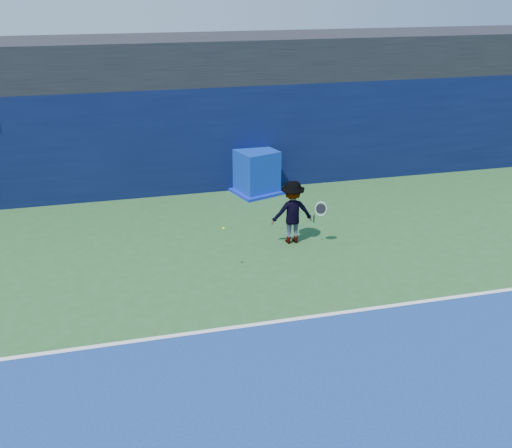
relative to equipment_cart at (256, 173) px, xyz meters
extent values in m
cube|color=white|center=(-1.94, -6.74, -0.56)|extent=(24.00, 0.10, 0.01)
cube|color=black|center=(-1.94, 1.76, 3.03)|extent=(36.00, 3.00, 1.20)
cube|color=#0A1238|center=(-1.94, 0.76, 0.93)|extent=(36.00, 1.00, 3.00)
cube|color=#0B2DA5|center=(0.00, 0.00, 0.05)|extent=(1.31, 1.31, 1.25)
cube|color=#0C1FB4|center=(0.00, 0.00, -0.53)|extent=(1.64, 1.64, 0.08)
imported|color=silver|center=(0.00, -3.52, 0.18)|extent=(0.98, 0.58, 1.51)
cylinder|color=black|center=(0.45, -3.77, 0.08)|extent=(0.07, 0.13, 0.24)
torus|color=silver|center=(0.59, -3.82, 0.33)|extent=(0.28, 0.16, 0.27)
cylinder|color=black|center=(0.59, -3.82, 0.33)|extent=(0.23, 0.12, 0.23)
sphere|color=#ADD217|center=(-1.82, -4.59, 0.43)|extent=(0.06, 0.06, 0.06)
camera|label=1|loc=(-3.72, -15.19, 5.20)|focal=40.00mm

